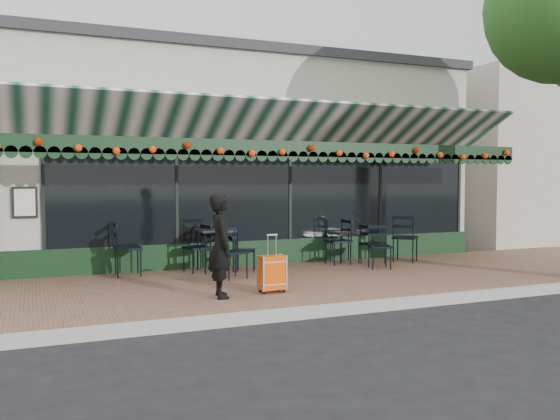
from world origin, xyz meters
name	(u,v)px	position (x,y,z in m)	size (l,w,h in m)	color
ground	(313,316)	(0.00, 0.00, 0.00)	(80.00, 80.00, 0.00)	black
sidewalk	(262,287)	(0.00, 2.00, 0.07)	(18.00, 4.00, 0.15)	brown
curb	(316,312)	(0.00, -0.08, 0.07)	(18.00, 0.16, 0.15)	#9E9E99
restaurant_building	(180,165)	(0.00, 7.84, 2.27)	(12.00, 9.60, 4.50)	#A6A190
neighbor_building_right	(548,165)	(13.00, 8.00, 2.40)	(12.00, 8.00, 4.80)	#BBB3A5
woman	(221,245)	(-1.02, 1.04, 0.92)	(0.56, 0.37, 1.55)	black
suitcase	(272,273)	(-0.19, 1.07, 0.45)	(0.41, 0.24, 0.90)	#DB4A06
cafe_table_a	(345,235)	(2.48, 3.56, 0.73)	(0.52, 0.52, 0.64)	black
cafe_table_b	(215,234)	(-0.39, 3.45, 0.87)	(0.65, 0.65, 0.81)	black
chair_a_left	(338,242)	(2.23, 3.40, 0.62)	(0.47, 0.47, 0.94)	black
chair_a_right	(373,244)	(2.88, 3.08, 0.57)	(0.42, 0.42, 0.84)	black
chair_a_front	(380,247)	(2.68, 2.51, 0.58)	(0.43, 0.43, 0.86)	black
chair_a_extra	(405,238)	(3.74, 3.19, 0.65)	(0.50, 0.50, 1.01)	black
chair_b_left	(197,248)	(-0.72, 3.54, 0.60)	(0.45, 0.45, 0.90)	black
chair_b_right	(246,251)	(0.16, 3.26, 0.54)	(0.39, 0.39, 0.77)	black
chair_b_front	(232,253)	(-0.34, 2.56, 0.61)	(0.46, 0.46, 0.91)	black
chair_solo	(128,249)	(-2.00, 3.57, 0.64)	(0.49, 0.49, 0.98)	black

